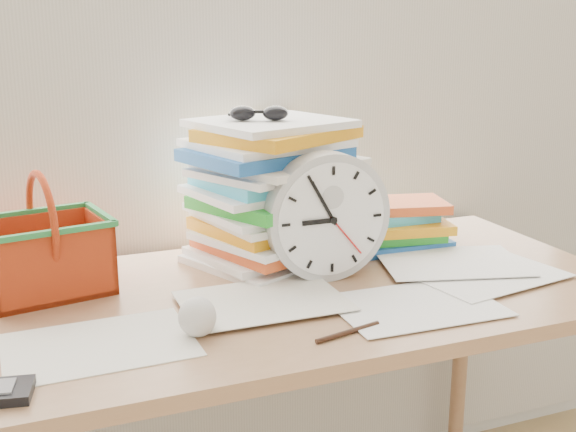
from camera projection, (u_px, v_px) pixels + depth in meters
name	position (u px, v px, depth m)	size (l,w,h in m)	color
curtain	(233.00, 15.00, 1.69)	(2.40, 0.01, 2.50)	beige
desk	(293.00, 321.00, 1.51)	(1.40, 0.70, 0.75)	#946845
paper_stack	(273.00, 192.00, 1.63)	(0.36, 0.30, 0.32)	white
clock	(326.00, 216.00, 1.52)	(0.27, 0.27, 0.05)	#B7B7B7
sunglasses	(259.00, 113.00, 1.57)	(0.15, 0.12, 0.04)	black
book_stack	(395.00, 224.00, 1.76)	(0.26, 0.20, 0.11)	white
basket	(43.00, 234.00, 1.44)	(0.25, 0.19, 0.25)	#BD3A12
crumpled_ball	(197.00, 316.00, 1.26)	(0.07, 0.07, 0.07)	silver
pen	(348.00, 332.00, 1.27)	(0.01, 0.01, 0.14)	black
scattered_papers	(293.00, 285.00, 1.49)	(1.26, 0.42, 0.02)	white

